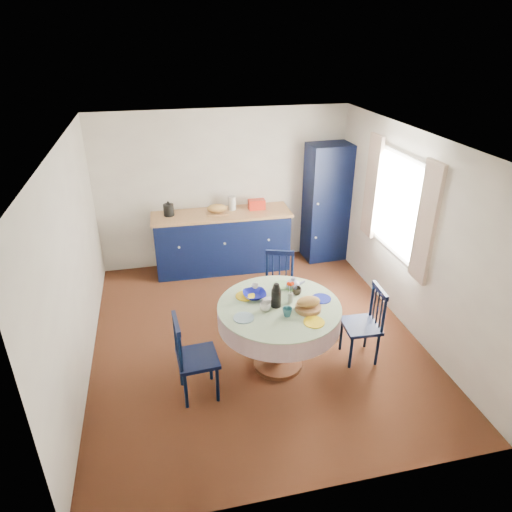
% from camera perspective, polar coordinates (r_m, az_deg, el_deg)
% --- Properties ---
extents(floor, '(4.50, 4.50, 0.00)m').
position_cam_1_polar(floor, '(5.96, -0.16, -9.97)').
color(floor, black).
rests_on(floor, ground).
extents(ceiling, '(4.50, 4.50, 0.00)m').
position_cam_1_polar(ceiling, '(4.90, -0.19, 14.24)').
color(ceiling, white).
rests_on(ceiling, wall_back).
extents(wall_back, '(4.00, 0.02, 2.50)m').
position_cam_1_polar(wall_back, '(7.37, -4.03, 8.34)').
color(wall_back, white).
rests_on(wall_back, floor).
extents(wall_left, '(0.02, 4.50, 2.50)m').
position_cam_1_polar(wall_left, '(5.29, -21.82, -1.20)').
color(wall_left, white).
rests_on(wall_left, floor).
extents(wall_right, '(0.02, 4.50, 2.50)m').
position_cam_1_polar(wall_right, '(6.03, 18.74, 2.70)').
color(wall_right, white).
rests_on(wall_right, floor).
extents(window, '(0.10, 1.74, 1.45)m').
position_cam_1_polar(window, '(6.15, 17.36, 6.13)').
color(window, white).
rests_on(window, wall_right).
extents(kitchen_counter, '(2.19, 0.73, 1.21)m').
position_cam_1_polar(kitchen_counter, '(7.36, -4.27, 2.01)').
color(kitchen_counter, black).
rests_on(kitchen_counter, floor).
extents(pantry_cabinet, '(0.70, 0.52, 1.94)m').
position_cam_1_polar(pantry_cabinet, '(7.64, 8.80, 6.57)').
color(pantry_cabinet, black).
rests_on(pantry_cabinet, floor).
extents(dining_table, '(1.36, 1.36, 1.11)m').
position_cam_1_polar(dining_table, '(5.10, 2.97, -7.38)').
color(dining_table, '#552B18').
rests_on(dining_table, floor).
extents(chair_left, '(0.44, 0.46, 0.97)m').
position_cam_1_polar(chair_left, '(4.89, -7.84, -12.39)').
color(chair_left, black).
rests_on(chair_left, floor).
extents(chair_far, '(0.53, 0.51, 0.94)m').
position_cam_1_polar(chair_far, '(6.08, 2.83, -3.80)').
color(chair_far, black).
rests_on(chair_far, floor).
extents(chair_right, '(0.42, 0.44, 0.94)m').
position_cam_1_polar(chair_right, '(5.50, 13.39, -8.22)').
color(chair_right, black).
rests_on(chair_right, floor).
extents(mug_a, '(0.12, 0.12, 0.09)m').
position_cam_1_polar(mug_a, '(4.92, 1.15, -6.35)').
color(mug_a, silver).
rests_on(mug_a, dining_table).
extents(mug_b, '(0.11, 0.11, 0.10)m').
position_cam_1_polar(mug_b, '(4.84, 3.93, -7.00)').
color(mug_b, '#295E68').
rests_on(mug_b, dining_table).
extents(mug_c, '(0.11, 0.11, 0.09)m').
position_cam_1_polar(mug_c, '(5.22, 5.11, -4.39)').
color(mug_c, black).
rests_on(mug_c, dining_table).
extents(mug_d, '(0.09, 0.09, 0.08)m').
position_cam_1_polar(mug_d, '(5.27, -0.12, -3.96)').
color(mug_d, silver).
rests_on(mug_d, dining_table).
extents(cobalt_bowl, '(0.26, 0.26, 0.06)m').
position_cam_1_polar(cobalt_bowl, '(5.15, -0.17, -4.88)').
color(cobalt_bowl, navy).
rests_on(cobalt_bowl, dining_table).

